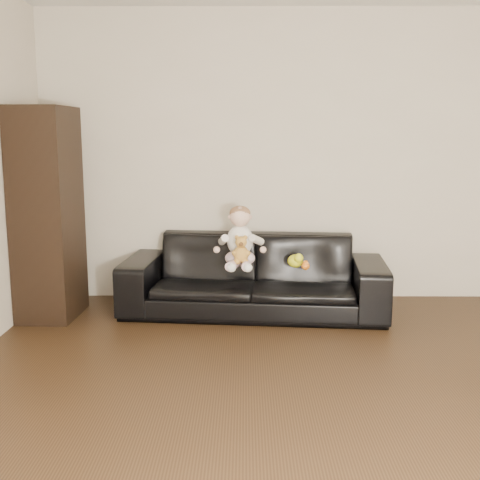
{
  "coord_description": "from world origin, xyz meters",
  "views": [
    {
      "loc": [
        -0.65,
        -2.73,
        1.51
      ],
      "look_at": [
        -0.69,
        2.14,
        0.64
      ],
      "focal_mm": 45.0,
      "sensor_mm": 36.0,
      "label": 1
    }
  ],
  "objects_px": {
    "toy_green": "(295,261)",
    "toy_blue_disc": "(296,265)",
    "baby": "(240,240)",
    "teddy_bear": "(241,250)",
    "sofa": "(254,275)",
    "cabinet": "(48,214)",
    "toy_rattle": "(306,266)"
  },
  "relations": [
    {
      "from": "baby",
      "to": "teddy_bear",
      "type": "height_order",
      "value": "baby"
    },
    {
      "from": "cabinet",
      "to": "toy_blue_disc",
      "type": "height_order",
      "value": "cabinet"
    },
    {
      "from": "teddy_bear",
      "to": "cabinet",
      "type": "bearing_deg",
      "value": 168.94
    },
    {
      "from": "cabinet",
      "to": "teddy_bear",
      "type": "bearing_deg",
      "value": -2.57
    },
    {
      "from": "baby",
      "to": "toy_green",
      "type": "relative_size",
      "value": 3.24
    },
    {
      "from": "teddy_bear",
      "to": "toy_rattle",
      "type": "height_order",
      "value": "teddy_bear"
    },
    {
      "from": "sofa",
      "to": "cabinet",
      "type": "height_order",
      "value": "cabinet"
    },
    {
      "from": "cabinet",
      "to": "toy_green",
      "type": "relative_size",
      "value": 11.12
    },
    {
      "from": "teddy_bear",
      "to": "sofa",
      "type": "bearing_deg",
      "value": 62.6
    },
    {
      "from": "toy_rattle",
      "to": "teddy_bear",
      "type": "bearing_deg",
      "value": -177.51
    },
    {
      "from": "sofa",
      "to": "baby",
      "type": "bearing_deg",
      "value": -129.17
    },
    {
      "from": "baby",
      "to": "teddy_bear",
      "type": "xyz_separation_m",
      "value": [
        0.01,
        -0.15,
        -0.05
      ]
    },
    {
      "from": "toy_rattle",
      "to": "cabinet",
      "type": "bearing_deg",
      "value": 176.74
    },
    {
      "from": "toy_green",
      "to": "toy_blue_disc",
      "type": "bearing_deg",
      "value": 75.91
    },
    {
      "from": "teddy_bear",
      "to": "toy_rattle",
      "type": "xyz_separation_m",
      "value": [
        0.52,
        0.02,
        -0.14
      ]
    },
    {
      "from": "toy_green",
      "to": "toy_rattle",
      "type": "distance_m",
      "value": 0.12
    },
    {
      "from": "sofa",
      "to": "toy_rattle",
      "type": "bearing_deg",
      "value": -26.02
    },
    {
      "from": "baby",
      "to": "teddy_bear",
      "type": "distance_m",
      "value": 0.16
    },
    {
      "from": "cabinet",
      "to": "toy_blue_disc",
      "type": "relative_size",
      "value": 18.45
    },
    {
      "from": "cabinet",
      "to": "toy_green",
      "type": "distance_m",
      "value": 2.06
    },
    {
      "from": "toy_rattle",
      "to": "sofa",
      "type": "bearing_deg",
      "value": 148.76
    },
    {
      "from": "sofa",
      "to": "toy_blue_disc",
      "type": "distance_m",
      "value": 0.38
    },
    {
      "from": "cabinet",
      "to": "teddy_bear",
      "type": "distance_m",
      "value": 1.61
    },
    {
      "from": "toy_blue_disc",
      "to": "cabinet",
      "type": "bearing_deg",
      "value": -178.89
    },
    {
      "from": "sofa",
      "to": "baby",
      "type": "relative_size",
      "value": 4.39
    },
    {
      "from": "toy_green",
      "to": "toy_rattle",
      "type": "height_order",
      "value": "toy_green"
    },
    {
      "from": "teddy_bear",
      "to": "toy_green",
      "type": "relative_size",
      "value": 1.45
    },
    {
      "from": "sofa",
      "to": "cabinet",
      "type": "relative_size",
      "value": 1.28
    },
    {
      "from": "cabinet",
      "to": "toy_blue_disc",
      "type": "xyz_separation_m",
      "value": [
        2.04,
        0.04,
        -0.43
      ]
    },
    {
      "from": "sofa",
      "to": "teddy_bear",
      "type": "bearing_deg",
      "value": -106.27
    },
    {
      "from": "sofa",
      "to": "toy_rattle",
      "type": "height_order",
      "value": "sofa"
    },
    {
      "from": "baby",
      "to": "teddy_bear",
      "type": "relative_size",
      "value": 2.24
    }
  ]
}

